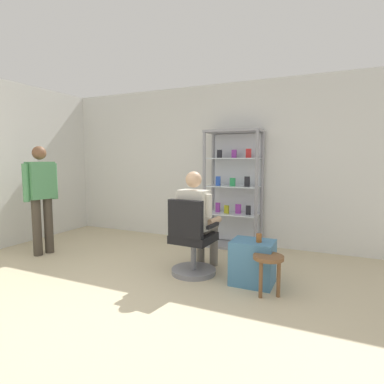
{
  "coord_description": "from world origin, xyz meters",
  "views": [
    {
      "loc": [
        1.9,
        -2.17,
        1.44
      ],
      "look_at": [
        0.16,
        1.63,
        1.0
      ],
      "focal_mm": 29.36,
      "sensor_mm": 36.0,
      "label": 1
    }
  ],
  "objects_px": {
    "display_cabinet_main": "(234,188)",
    "storage_crate": "(253,262)",
    "tea_glass": "(259,238)",
    "seated_shopkeeper": "(198,216)",
    "standing_customer": "(41,193)",
    "wooden_stool": "(268,264)",
    "office_chair": "(192,244)"
  },
  "relations": [
    {
      "from": "display_cabinet_main",
      "to": "office_chair",
      "type": "relative_size",
      "value": 1.98
    },
    {
      "from": "storage_crate",
      "to": "wooden_stool",
      "type": "xyz_separation_m",
      "value": [
        0.22,
        -0.23,
        0.09
      ]
    },
    {
      "from": "storage_crate",
      "to": "tea_glass",
      "type": "relative_size",
      "value": 5.23
    },
    {
      "from": "tea_glass",
      "to": "standing_customer",
      "type": "height_order",
      "value": "standing_customer"
    },
    {
      "from": "seated_shopkeeper",
      "to": "tea_glass",
      "type": "distance_m",
      "value": 0.85
    },
    {
      "from": "storage_crate",
      "to": "standing_customer",
      "type": "bearing_deg",
      "value": -176.64
    },
    {
      "from": "office_chair",
      "to": "storage_crate",
      "type": "xyz_separation_m",
      "value": [
        0.76,
        0.04,
        -0.14
      ]
    },
    {
      "from": "tea_glass",
      "to": "standing_customer",
      "type": "bearing_deg",
      "value": -177.21
    },
    {
      "from": "tea_glass",
      "to": "standing_customer",
      "type": "xyz_separation_m",
      "value": [
        -3.24,
        -0.16,
        0.38
      ]
    },
    {
      "from": "display_cabinet_main",
      "to": "storage_crate",
      "type": "xyz_separation_m",
      "value": [
        0.67,
        -1.45,
        -0.71
      ]
    },
    {
      "from": "seated_shopkeeper",
      "to": "wooden_stool",
      "type": "distance_m",
      "value": 1.1
    },
    {
      "from": "wooden_stool",
      "to": "office_chair",
      "type": "bearing_deg",
      "value": 168.68
    },
    {
      "from": "display_cabinet_main",
      "to": "seated_shopkeeper",
      "type": "relative_size",
      "value": 1.47
    },
    {
      "from": "office_chair",
      "to": "wooden_stool",
      "type": "distance_m",
      "value": 1.0
    },
    {
      "from": "seated_shopkeeper",
      "to": "wooden_stool",
      "type": "bearing_deg",
      "value": -20.31
    },
    {
      "from": "standing_customer",
      "to": "wooden_stool",
      "type": "height_order",
      "value": "standing_customer"
    },
    {
      "from": "seated_shopkeeper",
      "to": "tea_glass",
      "type": "bearing_deg",
      "value": -10.59
    },
    {
      "from": "seated_shopkeeper",
      "to": "standing_customer",
      "type": "xyz_separation_m",
      "value": [
        -2.42,
        -0.31,
        0.22
      ]
    },
    {
      "from": "tea_glass",
      "to": "seated_shopkeeper",
      "type": "bearing_deg",
      "value": 169.41
    },
    {
      "from": "office_chair",
      "to": "tea_glass",
      "type": "distance_m",
      "value": 0.85
    },
    {
      "from": "office_chair",
      "to": "standing_customer",
      "type": "relative_size",
      "value": 0.59
    },
    {
      "from": "office_chair",
      "to": "standing_customer",
      "type": "bearing_deg",
      "value": -176.47
    },
    {
      "from": "standing_customer",
      "to": "wooden_stool",
      "type": "distance_m",
      "value": 3.44
    },
    {
      "from": "seated_shopkeeper",
      "to": "office_chair",
      "type": "bearing_deg",
      "value": -93.38
    },
    {
      "from": "office_chair",
      "to": "wooden_stool",
      "type": "xyz_separation_m",
      "value": [
        0.98,
        -0.2,
        -0.05
      ]
    },
    {
      "from": "office_chair",
      "to": "tea_glass",
      "type": "height_order",
      "value": "office_chair"
    },
    {
      "from": "seated_shopkeeper",
      "to": "wooden_stool",
      "type": "xyz_separation_m",
      "value": [
        0.97,
        -0.36,
        -0.37
      ]
    },
    {
      "from": "office_chair",
      "to": "tea_glass",
      "type": "bearing_deg",
      "value": 0.65
    },
    {
      "from": "display_cabinet_main",
      "to": "standing_customer",
      "type": "relative_size",
      "value": 1.17
    },
    {
      "from": "display_cabinet_main",
      "to": "storage_crate",
      "type": "height_order",
      "value": "display_cabinet_main"
    },
    {
      "from": "wooden_stool",
      "to": "display_cabinet_main",
      "type": "bearing_deg",
      "value": 118.0
    },
    {
      "from": "seated_shopkeeper",
      "to": "standing_customer",
      "type": "bearing_deg",
      "value": -172.66
    }
  ]
}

